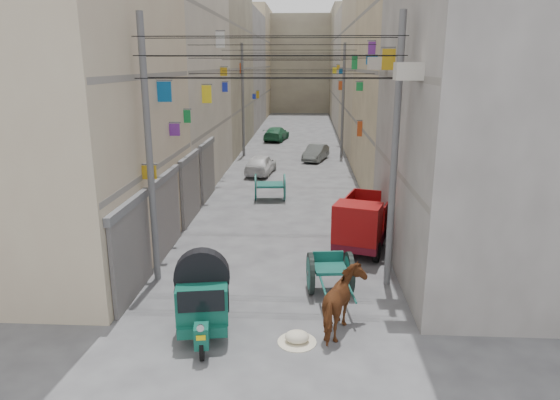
# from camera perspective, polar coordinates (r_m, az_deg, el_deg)

# --- Properties ---
(building_row_left) EXTENTS (8.00, 62.00, 14.00)m
(building_row_left) POSITION_cam_1_polar(r_m,az_deg,el_deg) (43.46, -9.23, 14.96)
(building_row_left) COLOR #BAAC8D
(building_row_left) RESTS_ON ground
(building_row_right) EXTENTS (8.00, 62.00, 14.00)m
(building_row_right) POSITION_cam_1_polar(r_m,az_deg,el_deg) (43.06, 12.81, 14.79)
(building_row_right) COLOR #9E9994
(building_row_right) RESTS_ON ground
(end_cap_building) EXTENTS (22.00, 10.00, 13.00)m
(end_cap_building) POSITION_cam_1_polar(r_m,az_deg,el_deg) (74.38, 2.38, 15.25)
(end_cap_building) COLOR tan
(end_cap_building) RESTS_ON ground
(shutters_left) EXTENTS (0.18, 14.40, 2.88)m
(shutters_left) POSITION_cam_1_polar(r_m,az_deg,el_deg) (20.06, -11.38, 0.30)
(shutters_left) COLOR #48484D
(shutters_left) RESTS_ON ground
(signboards) EXTENTS (8.22, 40.52, 5.67)m
(signboards) POSITION_cam_1_polar(r_m,az_deg,el_deg) (30.22, 1.07, 9.32)
(signboards) COLOR #0D5797
(signboards) RESTS_ON ground
(ac_units) EXTENTS (0.70, 6.55, 3.35)m
(ac_units) POSITION_cam_1_polar(r_m,az_deg,el_deg) (16.27, 12.88, 17.93)
(ac_units) COLOR #BCB6A9
(ac_units) RESTS_ON ground
(utility_poles) EXTENTS (7.40, 22.20, 8.00)m
(utility_poles) POSITION_cam_1_polar(r_m,az_deg,el_deg) (25.53, 0.72, 9.50)
(utility_poles) COLOR #59595C
(utility_poles) RESTS_ON ground
(overhead_cables) EXTENTS (7.40, 22.52, 1.12)m
(overhead_cables) POSITION_cam_1_polar(r_m,az_deg,el_deg) (22.80, 0.45, 15.77)
(overhead_cables) COLOR black
(overhead_cables) RESTS_ON ground
(auto_rickshaw) EXTENTS (1.63, 2.48, 1.69)m
(auto_rickshaw) POSITION_cam_1_polar(r_m,az_deg,el_deg) (12.79, -8.80, -10.80)
(auto_rickshaw) COLOR black
(auto_rickshaw) RESTS_ON ground
(tonga_cart) EXTENTS (1.41, 2.84, 1.24)m
(tonga_cart) POSITION_cam_1_polar(r_m,az_deg,el_deg) (14.94, 5.73, -8.20)
(tonga_cart) COLOR black
(tonga_cart) RESTS_ON ground
(mini_truck) EXTENTS (2.59, 3.88, 2.01)m
(mini_truck) POSITION_cam_1_polar(r_m,az_deg,el_deg) (18.11, 9.33, -2.99)
(mini_truck) COLOR black
(mini_truck) RESTS_ON ground
(second_cart) EXTENTS (1.61, 1.45, 1.33)m
(second_cart) POSITION_cam_1_polar(r_m,az_deg,el_deg) (24.76, -1.14, 1.58)
(second_cart) COLOR #125247
(second_cart) RESTS_ON ground
(feed_sack) EXTENTS (0.60, 0.48, 0.30)m
(feed_sack) POSITION_cam_1_polar(r_m,az_deg,el_deg) (12.63, 1.96, -15.35)
(feed_sack) COLOR beige
(feed_sack) RESTS_ON ground
(horse) EXTENTS (1.37, 2.10, 1.64)m
(horse) POSITION_cam_1_polar(r_m,az_deg,el_deg) (12.79, 7.25, -11.63)
(horse) COLOR maroon
(horse) RESTS_ON ground
(distant_car_white) EXTENTS (1.91, 3.76, 1.23)m
(distant_car_white) POSITION_cam_1_polar(r_m,az_deg,el_deg) (30.74, -2.20, 4.10)
(distant_car_white) COLOR silver
(distant_car_white) RESTS_ON ground
(distant_car_grey) EXTENTS (2.04, 3.49, 1.09)m
(distant_car_grey) POSITION_cam_1_polar(r_m,az_deg,el_deg) (35.25, 4.12, 5.41)
(distant_car_grey) COLOR #4C504E
(distant_car_grey) RESTS_ON ground
(distant_car_green) EXTENTS (2.33, 4.33, 1.19)m
(distant_car_green) POSITION_cam_1_polar(r_m,az_deg,el_deg) (44.56, -0.42, 7.59)
(distant_car_green) COLOR #21623D
(distant_car_green) RESTS_ON ground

